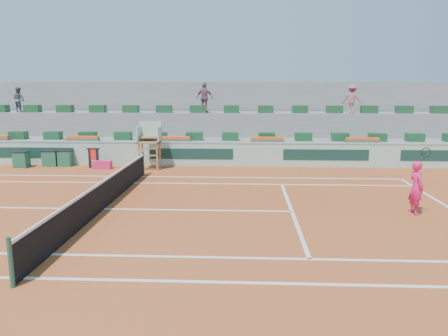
% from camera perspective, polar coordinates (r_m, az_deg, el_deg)
% --- Properties ---
extents(ground, '(90.00, 90.00, 0.00)m').
position_cam_1_polar(ground, '(15.54, -15.43, -5.19)').
color(ground, '#9A431D').
rests_on(ground, ground).
extents(seating_tier_lower, '(36.00, 4.00, 1.20)m').
position_cam_1_polar(seating_tier_lower, '(25.59, -8.10, 2.57)').
color(seating_tier_lower, gray).
rests_on(seating_tier_lower, ground).
extents(seating_tier_upper, '(36.00, 2.40, 2.60)m').
position_cam_1_polar(seating_tier_upper, '(27.07, -7.50, 4.51)').
color(seating_tier_upper, gray).
rests_on(seating_tier_upper, ground).
extents(stadium_back_wall, '(36.00, 0.40, 4.40)m').
position_cam_1_polar(stadium_back_wall, '(28.56, -6.98, 6.65)').
color(stadium_back_wall, gray).
rests_on(stadium_back_wall, ground).
extents(player_bag, '(0.92, 0.41, 0.41)m').
position_cam_1_polar(player_bag, '(23.07, -15.60, 0.41)').
color(player_bag, '#EB1E64').
rests_on(player_bag, ground).
extents(spectator_left, '(0.89, 0.81, 1.50)m').
position_cam_1_polar(spectator_left, '(29.30, -25.23, 8.08)').
color(spectator_left, '#525360').
rests_on(spectator_left, seating_tier_upper).
extents(spectator_mid, '(1.12, 0.77, 1.77)m').
position_cam_1_polar(spectator_mid, '(25.81, -2.53, 9.16)').
color(spectator_mid, '#78505F').
rests_on(spectator_mid, seating_tier_upper).
extents(spectator_right, '(1.23, 0.99, 1.66)m').
position_cam_1_polar(spectator_right, '(26.43, 16.36, 8.66)').
color(spectator_right, '#A45262').
rests_on(spectator_right, seating_tier_upper).
extents(court_lines, '(23.89, 11.09, 0.01)m').
position_cam_1_polar(court_lines, '(15.53, -15.43, -5.17)').
color(court_lines, silver).
rests_on(court_lines, ground).
extents(tennis_net, '(0.10, 11.97, 1.10)m').
position_cam_1_polar(tennis_net, '(15.40, -15.52, -3.31)').
color(tennis_net, black).
rests_on(tennis_net, ground).
extents(advertising_hoarding, '(36.00, 0.34, 1.26)m').
position_cam_1_polar(advertising_hoarding, '(23.44, -9.04, 1.89)').
color(advertising_hoarding, '#98BFAE').
rests_on(advertising_hoarding, ground).
extents(umpire_chair, '(1.10, 0.90, 2.40)m').
position_cam_1_polar(umpire_chair, '(22.36, -9.69, 3.81)').
color(umpire_chair, '#99643A').
rests_on(umpire_chair, ground).
extents(seat_row_lower, '(32.90, 0.60, 0.44)m').
position_cam_1_polar(seat_row_lower, '(24.61, -8.54, 4.16)').
color(seat_row_lower, '#174726').
rests_on(seat_row_lower, seating_tier_lower).
extents(seat_row_upper, '(32.90, 0.60, 0.44)m').
position_cam_1_polar(seat_row_upper, '(26.36, -7.81, 7.65)').
color(seat_row_upper, '#174726').
rests_on(seat_row_upper, seating_tier_upper).
extents(flower_planters, '(26.80, 0.36, 0.28)m').
position_cam_1_polar(flower_planters, '(24.19, -12.39, 3.72)').
color(flower_planters, '#4E4E4E').
rests_on(flower_planters, seating_tier_lower).
extents(drink_cooler_a, '(0.71, 0.62, 0.84)m').
position_cam_1_polar(drink_cooler_a, '(24.46, -19.98, 1.24)').
color(drink_cooler_a, '#1B523A').
rests_on(drink_cooler_a, ground).
extents(drink_cooler_b, '(0.79, 0.68, 0.84)m').
position_cam_1_polar(drink_cooler_b, '(24.72, -21.66, 1.23)').
color(drink_cooler_b, '#1B523A').
rests_on(drink_cooler_b, ground).
extents(drink_cooler_c, '(0.72, 0.62, 0.84)m').
position_cam_1_polar(drink_cooler_c, '(24.88, -24.94, 1.04)').
color(drink_cooler_c, '#1B523A').
rests_on(drink_cooler_c, ground).
extents(towel_rack, '(0.68, 0.11, 1.03)m').
position_cam_1_polar(towel_rack, '(23.35, -16.68, 1.47)').
color(towel_rack, black).
rests_on(towel_rack, ground).
extents(tennis_player, '(0.50, 0.91, 2.28)m').
position_cam_1_polar(tennis_player, '(15.56, 23.82, -2.33)').
color(tennis_player, '#EB1E64').
rests_on(tennis_player, ground).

